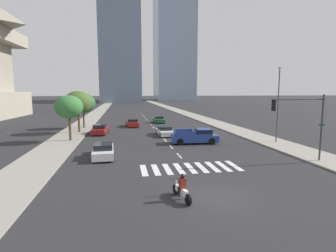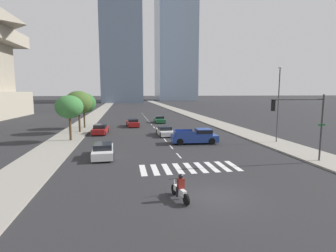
{
  "view_description": "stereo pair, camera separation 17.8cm",
  "coord_description": "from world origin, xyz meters",
  "px_view_note": "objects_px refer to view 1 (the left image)",
  "views": [
    {
      "loc": [
        -5.12,
        -13.4,
        5.83
      ],
      "look_at": [
        0.0,
        15.75,
        2.0
      ],
      "focal_mm": 28.06,
      "sensor_mm": 36.0,
      "label": 1
    },
    {
      "loc": [
        -4.94,
        -13.43,
        5.83
      ],
      "look_at": [
        0.0,
        15.75,
        2.0
      ],
      "focal_mm": 28.06,
      "sensor_mm": 36.0,
      "label": 2
    }
  ],
  "objects_px": {
    "sedan_red_3": "(132,123)",
    "street_tree_second": "(78,102)",
    "sedan_red_4": "(100,130)",
    "sedan_white_0": "(165,131)",
    "motorcycle_lead": "(182,189)",
    "street_tree_third": "(83,103)",
    "pickup_truck": "(197,136)",
    "traffic_signal_near": "(303,115)",
    "sedan_white_2": "(103,151)",
    "street_lamp_east": "(278,99)",
    "street_tree_nearest": "(69,107)",
    "sedan_green_1": "(159,120)"
  },
  "relations": [
    {
      "from": "sedan_red_3",
      "to": "street_tree_second",
      "type": "xyz_separation_m",
      "value": [
        -7.75,
        -5.82,
        3.77
      ]
    },
    {
      "from": "sedan_red_3",
      "to": "sedan_red_4",
      "type": "distance_m",
      "value": 8.7
    },
    {
      "from": "sedan_red_4",
      "to": "sedan_white_0",
      "type": "bearing_deg",
      "value": -102.29
    },
    {
      "from": "motorcycle_lead",
      "to": "street_tree_second",
      "type": "distance_m",
      "value": 27.43
    },
    {
      "from": "sedan_red_3",
      "to": "street_tree_third",
      "type": "xyz_separation_m",
      "value": [
        -7.75,
        -0.98,
        3.47
      ]
    },
    {
      "from": "pickup_truck",
      "to": "traffic_signal_near",
      "type": "height_order",
      "value": "traffic_signal_near"
    },
    {
      "from": "traffic_signal_near",
      "to": "street_tree_second",
      "type": "bearing_deg",
      "value": -44.12
    },
    {
      "from": "pickup_truck",
      "to": "sedan_white_2",
      "type": "xyz_separation_m",
      "value": [
        -10.09,
        -4.79,
        -0.22
      ]
    },
    {
      "from": "street_tree_third",
      "to": "pickup_truck",
      "type": "bearing_deg",
      "value": -46.36
    },
    {
      "from": "street_tree_third",
      "to": "sedan_white_0",
      "type": "bearing_deg",
      "value": -37.43
    },
    {
      "from": "street_lamp_east",
      "to": "street_tree_third",
      "type": "bearing_deg",
      "value": 144.92
    },
    {
      "from": "street_tree_nearest",
      "to": "street_tree_second",
      "type": "bearing_deg",
      "value": 90.0
    },
    {
      "from": "sedan_white_2",
      "to": "traffic_signal_near",
      "type": "bearing_deg",
      "value": -109.04
    },
    {
      "from": "sedan_white_0",
      "to": "sedan_red_4",
      "type": "bearing_deg",
      "value": -109.04
    },
    {
      "from": "sedan_green_1",
      "to": "street_tree_second",
      "type": "bearing_deg",
      "value": -49.54
    },
    {
      "from": "street_lamp_east",
      "to": "street_tree_second",
      "type": "bearing_deg",
      "value": 153.58
    },
    {
      "from": "pickup_truck",
      "to": "sedan_white_2",
      "type": "height_order",
      "value": "pickup_truck"
    },
    {
      "from": "sedan_white_2",
      "to": "street_tree_third",
      "type": "height_order",
      "value": "street_tree_third"
    },
    {
      "from": "pickup_truck",
      "to": "sedan_white_0",
      "type": "bearing_deg",
      "value": 117.52
    },
    {
      "from": "sedan_green_1",
      "to": "traffic_signal_near",
      "type": "bearing_deg",
      "value": 14.64
    },
    {
      "from": "street_tree_nearest",
      "to": "sedan_white_2",
      "type": "bearing_deg",
      "value": -62.62
    },
    {
      "from": "sedan_white_0",
      "to": "traffic_signal_near",
      "type": "bearing_deg",
      "value": 27.08
    },
    {
      "from": "street_tree_second",
      "to": "sedan_red_3",
      "type": "bearing_deg",
      "value": 36.91
    },
    {
      "from": "sedan_green_1",
      "to": "sedan_red_3",
      "type": "distance_m",
      "value": 7.26
    },
    {
      "from": "sedan_red_3",
      "to": "street_tree_nearest",
      "type": "distance_m",
      "value": 15.1
    },
    {
      "from": "sedan_white_0",
      "to": "street_tree_nearest",
      "type": "distance_m",
      "value": 12.52
    },
    {
      "from": "street_tree_third",
      "to": "street_lamp_east",
      "type": "bearing_deg",
      "value": -35.08
    },
    {
      "from": "sedan_green_1",
      "to": "sedan_red_4",
      "type": "distance_m",
      "value": 15.84
    },
    {
      "from": "sedan_white_0",
      "to": "sedan_red_4",
      "type": "distance_m",
      "value": 9.12
    },
    {
      "from": "street_lamp_east",
      "to": "street_tree_third",
      "type": "distance_m",
      "value": 28.8
    },
    {
      "from": "pickup_truck",
      "to": "street_tree_nearest",
      "type": "bearing_deg",
      "value": 169.65
    },
    {
      "from": "sedan_white_2",
      "to": "street_lamp_east",
      "type": "xyz_separation_m",
      "value": [
        19.19,
        3.4,
        4.42
      ]
    },
    {
      "from": "motorcycle_lead",
      "to": "sedan_white_2",
      "type": "bearing_deg",
      "value": 11.74
    },
    {
      "from": "sedan_white_2",
      "to": "street_tree_second",
      "type": "height_order",
      "value": "street_tree_second"
    },
    {
      "from": "sedan_red_4",
      "to": "sedan_red_3",
      "type": "bearing_deg",
      "value": -28.26
    },
    {
      "from": "sedan_white_2",
      "to": "street_tree_second",
      "type": "bearing_deg",
      "value": 13.68
    },
    {
      "from": "pickup_truck",
      "to": "sedan_red_3",
      "type": "distance_m",
      "value": 17.47
    },
    {
      "from": "pickup_truck",
      "to": "street_lamp_east",
      "type": "height_order",
      "value": "street_lamp_east"
    },
    {
      "from": "street_tree_nearest",
      "to": "street_tree_third",
      "type": "relative_size",
      "value": 0.96
    },
    {
      "from": "street_tree_third",
      "to": "sedan_white_2",
      "type": "bearing_deg",
      "value": -77.65
    },
    {
      "from": "sedan_red_3",
      "to": "street_tree_nearest",
      "type": "xyz_separation_m",
      "value": [
        -7.75,
        -12.49,
        3.48
      ]
    },
    {
      "from": "sedan_white_0",
      "to": "street_tree_second",
      "type": "xyz_separation_m",
      "value": [
        -11.74,
        4.15,
        3.81
      ]
    },
    {
      "from": "sedan_white_0",
      "to": "sedan_white_2",
      "type": "distance_m",
      "value": 13.21
    },
    {
      "from": "motorcycle_lead",
      "to": "sedan_white_0",
      "type": "distance_m",
      "value": 21.56
    },
    {
      "from": "sedan_white_0",
      "to": "traffic_signal_near",
      "type": "xyz_separation_m",
      "value": [
        8.8,
        -15.77,
        3.4
      ]
    },
    {
      "from": "sedan_white_2",
      "to": "sedan_red_4",
      "type": "bearing_deg",
      "value": 3.21
    },
    {
      "from": "motorcycle_lead",
      "to": "sedan_red_3",
      "type": "bearing_deg",
      "value": -10.46
    },
    {
      "from": "traffic_signal_near",
      "to": "street_tree_third",
      "type": "bearing_deg",
      "value": -50.32
    },
    {
      "from": "motorcycle_lead",
      "to": "sedan_red_4",
      "type": "xyz_separation_m",
      "value": [
        -6.2,
        24.07,
        0.05
      ]
    },
    {
      "from": "sedan_red_3",
      "to": "street_tree_nearest",
      "type": "relative_size",
      "value": 0.87
    }
  ]
}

